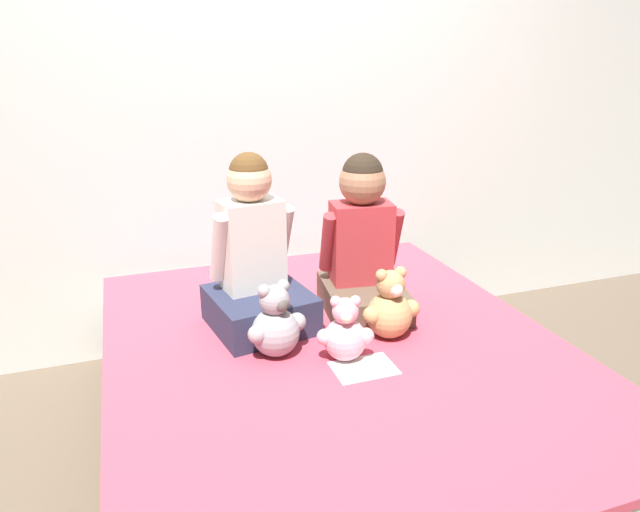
{
  "coord_description": "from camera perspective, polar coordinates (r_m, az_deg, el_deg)",
  "views": [
    {
      "loc": [
        -0.67,
        -1.73,
        1.49
      ],
      "look_at": [
        0.0,
        0.18,
        0.76
      ],
      "focal_mm": 32.0,
      "sensor_mm": 36.0,
      "label": 1
    }
  ],
  "objects": [
    {
      "name": "ground_plane",
      "position": [
        2.38,
        1.51,
        -18.9
      ],
      "size": [
        14.0,
        14.0,
        0.0
      ],
      "primitive_type": "plane",
      "color": "brown"
    },
    {
      "name": "wall_behind_bed",
      "position": [
        2.91,
        -6.23,
        15.05
      ],
      "size": [
        8.0,
        0.06,
        2.5
      ],
      "color": "silver",
      "rests_on": "ground_plane"
    },
    {
      "name": "bed",
      "position": [
        2.24,
        1.57,
        -14.16
      ],
      "size": [
        1.63,
        1.94,
        0.48
      ],
      "color": "brown",
      "rests_on": "ground_plane"
    },
    {
      "name": "child_on_left",
      "position": [
        2.17,
        -6.49,
        -0.73
      ],
      "size": [
        0.41,
        0.42,
        0.67
      ],
      "rotation": [
        0.0,
        0.0,
        0.16
      ],
      "color": "#282D47",
      "rests_on": "bed"
    },
    {
      "name": "child_on_right",
      "position": [
        2.3,
        4.24,
        1.07
      ],
      "size": [
        0.36,
        0.44,
        0.64
      ],
      "rotation": [
        0.0,
        0.0,
        -0.14
      ],
      "color": "brown",
      "rests_on": "bed"
    },
    {
      "name": "teddy_bear_held_by_left_child",
      "position": [
        2.0,
        -4.5,
        -6.84
      ],
      "size": [
        0.22,
        0.17,
        0.27
      ],
      "rotation": [
        0.0,
        0.0,
        0.29
      ],
      "color": "#939399",
      "rests_on": "bed"
    },
    {
      "name": "teddy_bear_held_by_right_child",
      "position": [
        2.13,
        7.0,
        -5.22
      ],
      "size": [
        0.23,
        0.17,
        0.27
      ],
      "rotation": [
        0.0,
        0.0,
        0.03
      ],
      "color": "tan",
      "rests_on": "bed"
    },
    {
      "name": "teddy_bear_between_children",
      "position": [
        1.97,
        2.52,
        -7.71
      ],
      "size": [
        0.19,
        0.15,
        0.24
      ],
      "rotation": [
        0.0,
        0.0,
        -0.28
      ],
      "color": "#DBA3B2",
      "rests_on": "bed"
    },
    {
      "name": "sign_card",
      "position": [
        1.96,
        4.41,
        -11.11
      ],
      "size": [
        0.21,
        0.15,
        0.0
      ],
      "color": "white",
      "rests_on": "bed"
    }
  ]
}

